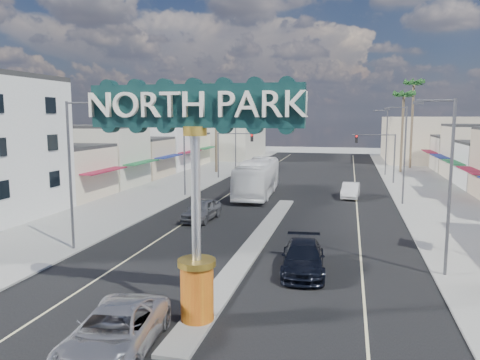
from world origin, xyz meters
The scene contains 25 objects.
ground centered at (0.00, 30.00, 0.00)m, with size 160.00×160.00×0.00m, color gray.
road centered at (0.00, 30.00, 0.01)m, with size 20.00×120.00×0.01m, color black.
median_island centered at (0.00, 14.00, 0.08)m, with size 1.30×30.00×0.16m, color gray.
sidewalk_left centered at (-14.00, 30.00, 0.06)m, with size 8.00×120.00×0.12m, color gray.
sidewalk_right centered at (14.00, 30.00, 0.06)m, with size 8.00×120.00×0.12m, color gray.
storefront_row_left centered at (-24.00, 43.00, 3.00)m, with size 12.00×42.00×6.00m, color beige.
backdrop_far_left centered at (-22.00, 75.00, 4.00)m, with size 20.00×20.00×8.00m, color #B7B29E.
backdrop_far_right centered at (22.00, 75.00, 4.00)m, with size 20.00×20.00×8.00m, color beige.
gateway_sign centered at (0.00, 1.98, 5.93)m, with size 8.20×1.50×9.15m.
traffic_signal_left centered at (-9.18, 43.99, 4.27)m, with size 5.09×0.45×6.00m.
traffic_signal_right centered at (9.18, 43.99, 4.27)m, with size 5.09×0.45×6.00m.
streetlight_l_near centered at (-10.43, 10.00, 5.07)m, with size 2.03×0.22×9.00m.
streetlight_l_mid centered at (-10.43, 30.00, 5.07)m, with size 2.03×0.22×9.00m.
streetlight_l_far centered at (-10.43, 52.00, 5.07)m, with size 2.03×0.22×9.00m.
streetlight_r_near centered at (10.43, 10.00, 5.07)m, with size 2.03×0.22×9.00m.
streetlight_r_mid centered at (10.43, 30.00, 5.07)m, with size 2.03×0.22×9.00m.
streetlight_r_far centered at (10.43, 52.00, 5.07)m, with size 2.03×0.22×9.00m.
palm_left_far centered at (-13.00, 50.00, 11.50)m, with size 2.60×2.60×13.10m.
palm_right_mid centered at (13.00, 56.00, 10.60)m, with size 2.60×2.60×12.10m.
palm_right_far centered at (15.00, 62.00, 12.39)m, with size 2.60×2.60×14.10m.
suv_left centered at (-2.00, -0.99, 0.81)m, with size 2.68×5.82×1.62m, color silver.
suv_right centered at (3.48, 9.05, 0.78)m, with size 2.20×5.41×1.57m, color black.
car_parked_left centered at (-5.50, 19.67, 0.84)m, with size 1.98×4.92×1.68m, color slate.
car_parked_right centered at (5.93, 32.79, 0.76)m, with size 1.61×4.62×1.52m, color silver.
city_bus centered at (-3.47, 32.21, 1.83)m, with size 3.07×13.14×3.66m, color white.
Camera 1 is at (5.64, -14.73, 8.14)m, focal length 35.00 mm.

